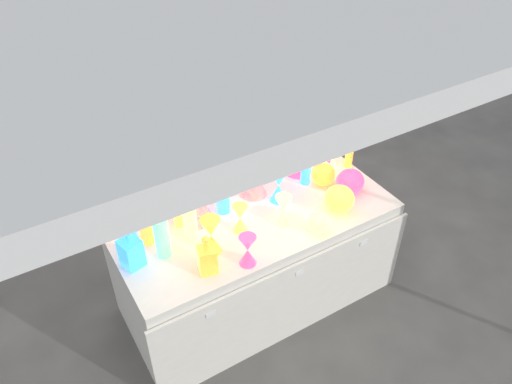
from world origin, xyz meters
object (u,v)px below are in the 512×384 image
display_table (257,259)px  globe_0 (339,200)px  lampshade_0 (195,201)px  cardboard_box_closed (149,139)px  hourglass_0 (211,236)px  bottle_0 (104,211)px

display_table → globe_0: globe_0 is taller
display_table → lampshade_0: 0.64m
globe_0 → lampshade_0: 0.91m
cardboard_box_closed → globe_0: size_ratio=3.02×
cardboard_box_closed → hourglass_0: (-0.40, -2.20, 0.66)m
display_table → bottle_0: size_ratio=5.30×
bottle_0 → hourglass_0: (0.47, -0.46, -0.05)m
bottle_0 → lampshade_0: 0.54m
globe_0 → lampshade_0: (-0.82, 0.39, 0.06)m
bottle_0 → globe_0: (1.34, -0.55, -0.10)m
lampshade_0 → globe_0: bearing=-49.1°
cardboard_box_closed → lampshade_0: 2.04m
display_table → cardboard_box_closed: display_table is taller
lampshade_0 → hourglass_0: bearing=-122.1°
cardboard_box_closed → globe_0: globe_0 is taller
cardboard_box_closed → lampshade_0: bearing=-85.7°
hourglass_0 → lampshade_0: (0.05, 0.31, 0.02)m
cardboard_box_closed → bottle_0: bottle_0 is taller
bottle_0 → lampshade_0: bearing=-16.3°
display_table → lampshade_0: size_ratio=6.63×
hourglass_0 → globe_0: bearing=-5.6°
display_table → hourglass_0: size_ratio=7.67×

